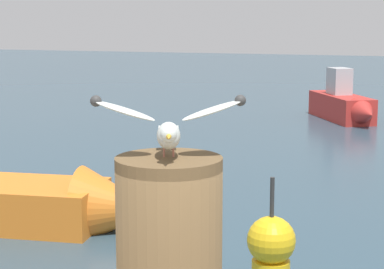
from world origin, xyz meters
The scene contains 3 objects.
seagull centered at (0.39, -0.45, 2.67)m, with size 0.57×0.38×0.24m.
boat_red centered at (-1.64, 18.46, 0.48)m, with size 2.78×3.74×1.62m.
channel_buoy centered at (-0.44, 4.51, 0.48)m, with size 0.56×0.56×1.33m.
Camera 1 is at (1.38, -2.80, 3.06)m, focal length 63.80 mm.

